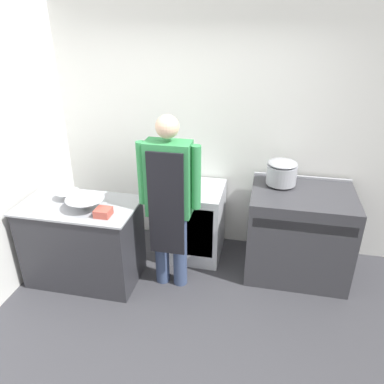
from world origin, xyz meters
TOP-DOWN VIEW (x-y plane):
  - ground_plane at (0.00, 0.00)m, footprint 14.00×14.00m
  - wall_back at (0.00, 1.68)m, footprint 8.00×0.05m
  - wall_left at (-1.70, 1.00)m, footprint 0.05×8.00m
  - prep_counter at (-1.05, 0.63)m, footprint 1.15×0.66m
  - stove at (1.11, 1.20)m, footprint 1.03×0.79m
  - fridge_unit at (-0.06, 1.31)m, footprint 0.69×0.64m
  - person_cook at (-0.15, 0.72)m, footprint 0.60×0.24m
  - mixing_bowl at (-0.93, 0.57)m, footprint 0.37×0.37m
  - small_bowl at (-1.20, 0.72)m, footprint 0.24×0.24m
  - plastic_tub at (-0.71, 0.47)m, footprint 0.14×0.14m
  - stock_pot at (0.88, 1.34)m, footprint 0.31×0.31m

SIDE VIEW (x-z plane):
  - ground_plane at x=0.00m, z-range 0.00..0.00m
  - fridge_unit at x=-0.06m, z-range 0.00..0.83m
  - prep_counter at x=-1.05m, z-range 0.00..0.87m
  - stove at x=1.11m, z-range -0.01..0.95m
  - plastic_tub at x=-0.71m, z-range 0.87..0.94m
  - small_bowl at x=-1.20m, z-range 0.87..0.94m
  - mixing_bowl at x=-0.93m, z-range 0.87..0.98m
  - person_cook at x=-0.15m, z-range 0.12..1.90m
  - stock_pot at x=0.88m, z-range 0.96..1.21m
  - wall_back at x=0.00m, z-range 0.00..2.70m
  - wall_left at x=-1.70m, z-range 0.00..2.70m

